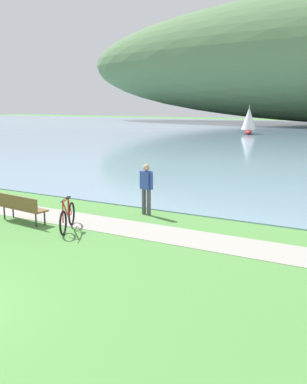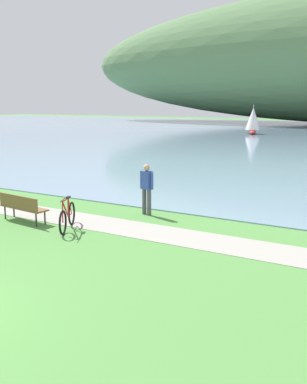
# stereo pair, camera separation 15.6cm
# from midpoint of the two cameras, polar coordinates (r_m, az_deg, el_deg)

# --- Properties ---
(shoreline_path) EXTENTS (60.00, 1.50, 0.01)m
(shoreline_path) POSITION_cam_midpoint_polar(r_m,az_deg,el_deg) (13.39, -5.05, -4.39)
(shoreline_path) COLOR #A39E93
(shoreline_path) RESTS_ON ground
(park_bench_near_camera) EXTENTS (1.84, 0.66, 0.88)m
(park_bench_near_camera) POSITION_cam_midpoint_polar(r_m,az_deg,el_deg) (14.20, -16.58, -1.76)
(park_bench_near_camera) COLOR brown
(park_bench_near_camera) RESTS_ON ground
(bicycle_leaning_near_bench) EXTENTS (0.85, 1.61, 1.01)m
(bicycle_leaning_near_bench) POSITION_cam_midpoint_polar(r_m,az_deg,el_deg) (13.06, -10.91, -3.19)
(bicycle_leaning_near_bench) COLOR black
(bicycle_leaning_near_bench) RESTS_ON ground
(person_at_shoreline) EXTENTS (0.59, 0.32, 1.71)m
(person_at_shoreline) POSITION_cam_midpoint_polar(r_m,az_deg,el_deg) (14.42, -0.60, 0.78)
(person_at_shoreline) COLOR #4C4C51
(person_at_shoreline) RESTS_ON ground
(sailboat_nearest_to_shore) EXTENTS (2.16, 3.00, 3.40)m
(sailboat_nearest_to_shore) POSITION_cam_midpoint_polar(r_m,az_deg,el_deg) (53.30, 13.01, 9.15)
(sailboat_nearest_to_shore) COLOR #B22323
(sailboat_nearest_to_shore) RESTS_ON bay_water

